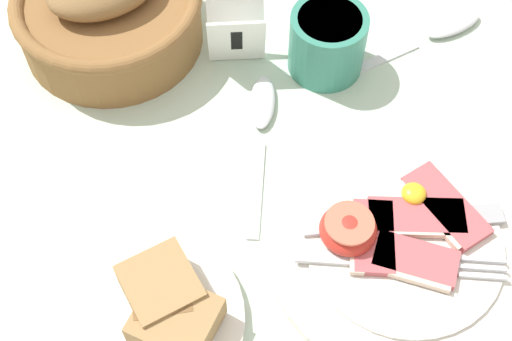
# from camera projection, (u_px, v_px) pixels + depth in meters

# --- Properties ---
(ground_plane) EXTENTS (3.00, 3.00, 0.00)m
(ground_plane) POSITION_uv_depth(u_px,v_px,m) (287.00, 260.00, 0.65)
(ground_plane) COLOR #B7CCB7
(breakfast_plate) EXTENTS (0.25, 0.25, 0.04)m
(breakfast_plate) POSITION_uv_depth(u_px,v_px,m) (400.00, 242.00, 0.65)
(breakfast_plate) COLOR silver
(breakfast_plate) RESTS_ON ground_plane
(bread_plate) EXTENTS (0.18, 0.18, 0.05)m
(bread_plate) POSITION_uv_depth(u_px,v_px,m) (152.00, 313.00, 0.60)
(bread_plate) COLOR silver
(bread_plate) RESTS_ON ground_plane
(sugar_cup) EXTENTS (0.08, 0.08, 0.07)m
(sugar_cup) POSITION_uv_depth(u_px,v_px,m) (327.00, 41.00, 0.74)
(sugar_cup) COLOR #337F6B
(sugar_cup) RESTS_ON ground_plane
(bread_basket) EXTENTS (0.20, 0.20, 0.10)m
(bread_basket) POSITION_uv_depth(u_px,v_px,m) (109.00, 12.00, 0.76)
(bread_basket) COLOR brown
(bread_basket) RESTS_ON ground_plane
(number_card) EXTENTS (0.06, 0.05, 0.07)m
(number_card) POSITION_uv_depth(u_px,v_px,m) (236.00, 33.00, 0.75)
(number_card) COLOR white
(number_card) RESTS_ON ground_plane
(teaspoon_by_saucer) EXTENTS (0.19, 0.08, 0.01)m
(teaspoon_by_saucer) POSITION_uv_depth(u_px,v_px,m) (433.00, 34.00, 0.79)
(teaspoon_by_saucer) COLOR silver
(teaspoon_by_saucer) RESTS_ON ground_plane
(teaspoon_near_cup) EXTENTS (0.06, 0.19, 0.01)m
(teaspoon_near_cup) POSITION_uv_depth(u_px,v_px,m) (261.00, 123.00, 0.72)
(teaspoon_near_cup) COLOR silver
(teaspoon_near_cup) RESTS_ON ground_plane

